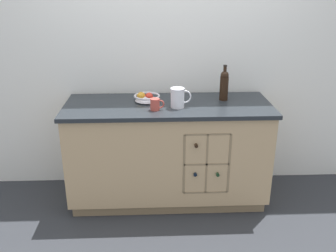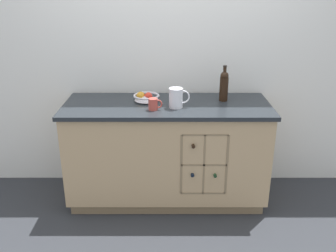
# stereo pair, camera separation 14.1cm
# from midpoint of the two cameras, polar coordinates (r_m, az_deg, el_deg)

# --- Properties ---
(ground_plane) EXTENTS (14.00, 14.00, 0.00)m
(ground_plane) POSITION_cam_midpoint_polar(r_m,az_deg,el_deg) (3.60, 1.14, -10.68)
(ground_plane) COLOR #2D3035
(back_wall) EXTENTS (4.40, 0.06, 2.55)m
(back_wall) POSITION_cam_midpoint_polar(r_m,az_deg,el_deg) (3.50, 1.20, 10.88)
(back_wall) COLOR white
(back_wall) RESTS_ON ground_plane
(kitchen_island) EXTENTS (1.78, 0.69, 0.92)m
(kitchen_island) POSITION_cam_midpoint_polar(r_m,az_deg,el_deg) (3.38, 1.25, -3.98)
(kitchen_island) COLOR #8B7354
(kitchen_island) RESTS_ON ground_plane
(fruit_bowl) EXTENTS (0.23, 0.23, 0.08)m
(fruit_bowl) POSITION_cam_midpoint_polar(r_m,az_deg,el_deg) (3.28, -1.97, 4.46)
(fruit_bowl) COLOR silver
(fruit_bowl) RESTS_ON kitchen_island
(white_pitcher) EXTENTS (0.17, 0.12, 0.17)m
(white_pitcher) POSITION_cam_midpoint_polar(r_m,az_deg,el_deg) (3.10, 2.75, 4.37)
(white_pitcher) COLOR white
(white_pitcher) RESTS_ON kitchen_island
(ceramic_mug) EXTENTS (0.11, 0.08, 0.10)m
(ceramic_mug) POSITION_cam_midpoint_polar(r_m,az_deg,el_deg) (3.05, -0.73, 3.34)
(ceramic_mug) COLOR #B7473D
(ceramic_mug) RESTS_ON kitchen_island
(standing_wine_bottle) EXTENTS (0.08, 0.08, 0.31)m
(standing_wine_bottle) POSITION_cam_midpoint_polar(r_m,az_deg,el_deg) (3.31, 9.91, 6.13)
(standing_wine_bottle) COLOR black
(standing_wine_bottle) RESTS_ON kitchen_island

